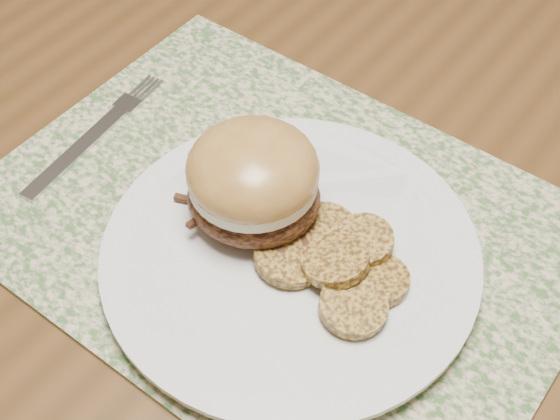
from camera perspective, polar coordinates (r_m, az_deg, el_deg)
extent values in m
cube|color=#553518|center=(0.67, 9.56, 1.73)|extent=(1.50, 0.90, 0.04)
cylinder|color=#553518|center=(1.46, -8.32, 13.21)|extent=(0.06, 0.06, 0.71)
cube|color=#426333|center=(0.60, -0.09, -1.15)|extent=(0.45, 0.33, 0.00)
cylinder|color=silver|center=(0.57, 0.77, -3.37)|extent=(0.26, 0.26, 0.02)
ellipsoid|color=black|center=(0.57, -1.94, 1.07)|extent=(0.11, 0.11, 0.04)
cylinder|color=beige|center=(0.56, -1.99, 2.33)|extent=(0.11, 0.11, 0.01)
ellipsoid|color=#A17234|center=(0.55, -2.02, 3.04)|extent=(0.11, 0.11, 0.05)
cylinder|color=#A67D31|center=(0.57, 3.17, -1.61)|extent=(0.06, 0.06, 0.01)
cylinder|color=#A67D31|center=(0.56, 6.09, -2.22)|extent=(0.05, 0.05, 0.01)
cylinder|color=#A67D31|center=(0.55, 6.96, -5.02)|extent=(0.07, 0.07, 0.02)
cylinder|color=#A67D31|center=(0.55, 0.77, -3.37)|extent=(0.07, 0.07, 0.02)
cylinder|color=#A67D31|center=(0.54, 4.06, -3.74)|extent=(0.07, 0.07, 0.02)
cylinder|color=#A67D31|center=(0.53, 5.39, -7.02)|extent=(0.06, 0.06, 0.01)
cube|color=#B3B3BA|center=(0.67, -14.70, 4.12)|extent=(0.03, 0.12, 0.00)
cube|color=#B3B3BA|center=(0.70, -11.07, 7.62)|extent=(0.02, 0.02, 0.00)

